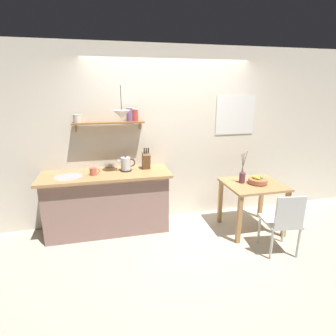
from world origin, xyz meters
The scene contains 12 objects.
ground_plane centered at (0.00, 0.00, 0.00)m, with size 14.00×14.00×0.00m, color #BCB29E.
back_wall centered at (0.20, 0.65, 1.35)m, with size 6.80×0.11×2.70m.
kitchen_counter centered at (-1.00, 0.32, 0.46)m, with size 1.83×0.63×0.91m.
wall_shelf centered at (-0.82, 0.49, 1.66)m, with size 1.01×0.20×0.33m.
dining_table centered at (1.10, -0.13, 0.61)m, with size 0.83×0.73×0.74m.
dining_chair_near centered at (1.15, -0.80, 0.48)m, with size 0.47×0.48×0.85m.
fruit_bowl centered at (1.16, -0.14, 0.79)m, with size 0.27×0.27×0.12m.
twig_vase centered at (0.95, -0.05, 0.83)m, with size 0.09×0.09×0.48m.
electric_kettle centered at (-0.70, 0.37, 1.02)m, with size 0.25×0.16×0.23m.
knife_block centered at (-0.40, 0.41, 1.05)m, with size 0.11×0.19×0.33m.
coffee_mug_by_sink centered at (-1.16, 0.27, 0.97)m, with size 0.14×0.09×0.11m.
pendant_lamp centered at (-0.74, 0.19, 1.75)m, with size 0.23×0.23×0.43m.
Camera 1 is at (-0.98, -3.46, 2.08)m, focal length 28.82 mm.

